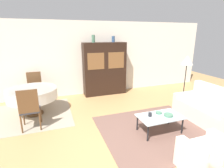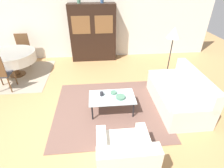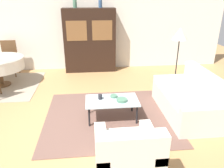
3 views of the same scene
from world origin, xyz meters
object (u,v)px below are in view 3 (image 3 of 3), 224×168
object	(u,v)px
armchair	(127,155)
coffee_table	(112,102)
bowl_small	(114,96)
display_cabinet	(90,41)
cup	(100,97)
floor_lamp	(180,37)
bowl	(122,100)
vase_tall	(75,3)
couch	(190,100)
dining_chair_far	(9,56)
vase_short	(100,4)

from	to	relation	value
armchair	coffee_table	size ratio (longest dim) A/B	0.84
armchair	bowl_small	distance (m)	1.61
armchair	display_cabinet	xyz separation A→B (m)	(-0.44, 4.56, 0.67)
cup	bowl_small	size ratio (longest dim) A/B	0.64
floor_lamp	bowl_small	world-z (taller)	floor_lamp
bowl	coffee_table	bearing A→B (deg)	161.81
bowl_small	vase_tall	distance (m)	3.49
coffee_table	display_cabinet	distance (m)	3.17
cup	display_cabinet	bearing A→B (deg)	93.01
bowl_small	coffee_table	bearing A→B (deg)	-111.02
display_cabinet	bowl	bearing A→B (deg)	-79.78
couch	cup	world-z (taller)	couch
display_cabinet	cup	size ratio (longest dim) A/B	20.61
coffee_table	couch	bearing A→B (deg)	1.69
couch	bowl	bearing A→B (deg)	94.33
vase_tall	coffee_table	bearing A→B (deg)	-75.83
dining_chair_far	floor_lamp	size ratio (longest dim) A/B	0.65
bowl	dining_chair_far	bearing A→B (deg)	135.34
bowl	floor_lamp	bearing A→B (deg)	39.67
bowl	bowl_small	xyz separation A→B (m)	(-0.13, 0.19, -0.01)
couch	dining_chair_far	xyz separation A→B (m)	(-4.45, 2.88, 0.28)
floor_lamp	vase_tall	distance (m)	3.21
cup	floor_lamp	bearing A→B (deg)	30.50
display_cabinet	dining_chair_far	size ratio (longest dim) A/B	1.88
dining_chair_far	vase_tall	bearing A→B (deg)	-175.48
armchair	cup	distance (m)	1.58
armchair	coffee_table	world-z (taller)	armchair
armchair	display_cabinet	bearing A→B (deg)	95.52
floor_lamp	vase_short	distance (m)	2.66
cup	vase_short	size ratio (longest dim) A/B	0.44
coffee_table	bowl_small	bearing A→B (deg)	68.98
floor_lamp	dining_chair_far	bearing A→B (deg)	159.66
cup	bowl	size ratio (longest dim) A/B	0.45
couch	vase_short	world-z (taller)	vase_short
cup	vase_short	distance (m)	3.42
dining_chair_far	floor_lamp	distance (m)	4.95
coffee_table	cup	size ratio (longest dim) A/B	10.82
coffee_table	display_cabinet	world-z (taller)	display_cabinet
cup	bowl_small	bearing A→B (deg)	12.36
display_cabinet	vase_short	xyz separation A→B (m)	(0.35, 0.00, 1.08)
couch	floor_lamp	world-z (taller)	floor_lamp
coffee_table	vase_short	size ratio (longest dim) A/B	4.75
couch	cup	xyz separation A→B (m)	(-1.83, 0.03, 0.15)
dining_chair_far	floor_lamp	xyz separation A→B (m)	(4.58, -1.70, 0.79)
armchair	bowl	distance (m)	1.42
coffee_table	cup	xyz separation A→B (m)	(-0.23, 0.07, 0.08)
display_cabinet	bowl	world-z (taller)	display_cabinet
couch	display_cabinet	size ratio (longest dim) A/B	0.89
cup	vase_tall	size ratio (longest dim) A/B	0.36
floor_lamp	bowl_small	size ratio (longest dim) A/B	10.90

